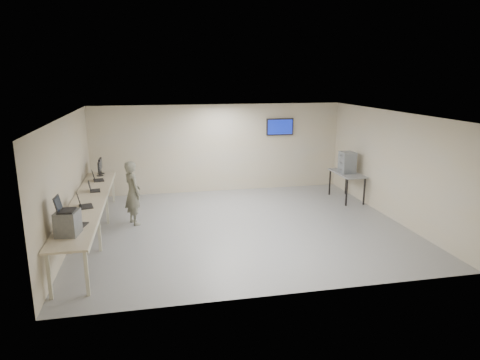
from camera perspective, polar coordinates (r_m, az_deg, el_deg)
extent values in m
cube|color=#9A9A9A|center=(10.79, 0.22, -6.19)|extent=(8.00, 7.00, 0.01)
cube|color=silver|center=(10.17, 0.23, 8.79)|extent=(8.00, 7.00, 0.01)
cube|color=beige|center=(13.77, -2.80, 4.24)|extent=(8.00, 0.01, 2.80)
cube|color=beige|center=(7.13, 6.08, -5.04)|extent=(8.00, 0.01, 2.80)
cube|color=beige|center=(10.35, -21.98, 0.00)|extent=(0.01, 7.00, 2.80)
cube|color=beige|center=(11.87, 19.49, 1.89)|extent=(0.01, 7.00, 2.80)
cube|color=black|center=(14.10, 5.29, 7.09)|extent=(0.15, 0.04, 0.15)
cube|color=black|center=(14.07, 5.34, 7.07)|extent=(0.90, 0.06, 0.55)
cube|color=#0B1B90|center=(14.03, 5.38, 7.06)|extent=(0.82, 0.01, 0.47)
cube|color=beige|center=(10.42, -19.56, -2.67)|extent=(0.75, 6.00, 0.04)
cube|color=beige|center=(10.38, -17.50, -2.74)|extent=(0.02, 6.00, 0.06)
cube|color=beige|center=(7.99, -24.12, -11.59)|extent=(0.06, 0.06, 0.86)
cube|color=beige|center=(7.88, -19.77, -11.54)|extent=(0.06, 0.06, 0.86)
cube|color=beige|center=(9.76, -21.78, -6.75)|extent=(0.06, 0.06, 0.86)
cube|color=beige|center=(9.66, -18.26, -6.64)|extent=(0.06, 0.06, 0.86)
cube|color=beige|center=(11.44, -20.30, -3.63)|extent=(0.06, 0.06, 0.86)
cube|color=beige|center=(11.36, -17.31, -3.51)|extent=(0.06, 0.06, 0.86)
cube|color=beige|center=(13.30, -19.13, -1.15)|extent=(0.06, 0.06, 0.86)
cube|color=beige|center=(13.23, -16.56, -1.03)|extent=(0.06, 0.06, 0.86)
cube|color=gray|center=(8.27, -21.99, -5.34)|extent=(0.44, 0.48, 0.44)
cube|color=black|center=(8.20, -22.13, -3.80)|extent=(0.29, 0.38, 0.02)
cube|color=black|center=(8.19, -23.14, -2.87)|extent=(0.09, 0.35, 0.26)
cube|color=black|center=(8.19, -23.03, -2.87)|extent=(0.07, 0.31, 0.22)
cube|color=black|center=(8.74, -20.65, -5.68)|extent=(0.33, 0.40, 0.02)
cube|color=black|center=(8.72, -21.54, -4.86)|extent=(0.15, 0.33, 0.25)
cube|color=black|center=(8.72, -21.45, -4.86)|extent=(0.12, 0.29, 0.21)
cube|color=black|center=(9.91, -19.84, -3.33)|extent=(0.35, 0.43, 0.02)
cube|color=black|center=(9.89, -20.70, -2.54)|extent=(0.15, 0.36, 0.27)
cube|color=black|center=(9.88, -20.61, -2.54)|extent=(0.12, 0.32, 0.23)
cube|color=black|center=(11.16, -18.76, -1.36)|extent=(0.28, 0.36, 0.02)
cube|color=black|center=(11.15, -19.42, -0.74)|extent=(0.10, 0.32, 0.24)
cube|color=black|center=(11.15, -19.35, -0.74)|extent=(0.08, 0.28, 0.20)
cube|color=black|center=(12.24, -18.33, -0.03)|extent=(0.33, 0.41, 0.02)
cube|color=black|center=(12.22, -18.98, 0.59)|extent=(0.13, 0.35, 0.26)
cube|color=black|center=(12.22, -18.91, 0.59)|extent=(0.11, 0.30, 0.22)
cylinder|color=black|center=(12.80, -18.16, 0.56)|extent=(0.19, 0.19, 0.01)
cube|color=black|center=(12.78, -18.19, 0.92)|extent=(0.04, 0.03, 0.15)
cube|color=black|center=(12.74, -18.26, 1.74)|extent=(0.05, 0.42, 0.28)
cube|color=black|center=(12.74, -18.14, 1.75)|extent=(0.00, 0.38, 0.24)
cylinder|color=black|center=(13.05, -18.04, 0.82)|extent=(0.20, 0.20, 0.02)
cube|color=black|center=(13.04, -18.07, 1.20)|extent=(0.04, 0.03, 0.16)
cube|color=black|center=(13.00, -18.14, 2.08)|extent=(0.05, 0.46, 0.30)
cube|color=black|center=(12.99, -18.02, 2.08)|extent=(0.00, 0.42, 0.26)
imported|color=gray|center=(11.07, -14.11, -1.67)|extent=(0.60, 0.70, 1.63)
cube|color=gray|center=(13.24, 14.10, 0.88)|extent=(0.65, 1.40, 0.04)
cube|color=black|center=(12.69, 14.03, -1.62)|extent=(0.04, 0.04, 0.80)
cube|color=black|center=(13.75, 11.89, -0.32)|extent=(0.04, 0.04, 0.80)
cube|color=black|center=(12.94, 16.23, -1.47)|extent=(0.04, 0.04, 0.80)
cube|color=black|center=(13.97, 13.97, -0.21)|extent=(0.04, 0.04, 0.80)
cube|color=gray|center=(13.20, 14.05, 1.40)|extent=(0.40, 0.44, 0.21)
cube|color=gray|center=(13.16, 14.11, 2.30)|extent=(0.40, 0.44, 0.21)
cube|color=gray|center=(13.12, 14.16, 3.20)|extent=(0.40, 0.44, 0.21)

